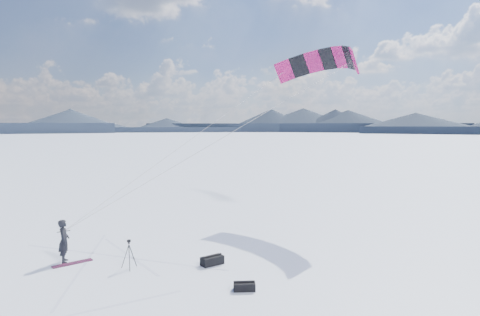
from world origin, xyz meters
name	(u,v)px	position (x,y,z in m)	size (l,w,h in m)	color
ground	(117,277)	(0.00, 0.00, 0.00)	(1800.00, 1800.00, 0.00)	white
horizon_hills	(114,186)	(0.00, 0.00, 3.60)	(704.00, 705.94, 8.79)	black
snow_tracks	(62,283)	(-1.98, 0.09, 0.00)	(13.93, 9.84, 0.01)	#B0B9D8
snowkiter	(65,262)	(-1.94, 2.62, 0.00)	(0.68, 0.45, 1.87)	black
snowboard	(73,263)	(-1.63, 2.23, 0.02)	(1.64, 0.31, 0.04)	maroon
tripod	(129,250)	(0.57, 0.73, 0.79)	(0.65, 0.58, 1.22)	black
gear_bag_a	(212,260)	(3.90, -0.14, 0.19)	(1.04, 0.67, 0.43)	black
gear_bag_b	(244,286)	(4.14, -3.11, 0.16)	(0.86, 0.61, 0.36)	black
power_kite	(321,63)	(13.60, 6.50, 9.98)	(16.94, 7.14, 9.63)	#B0135D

